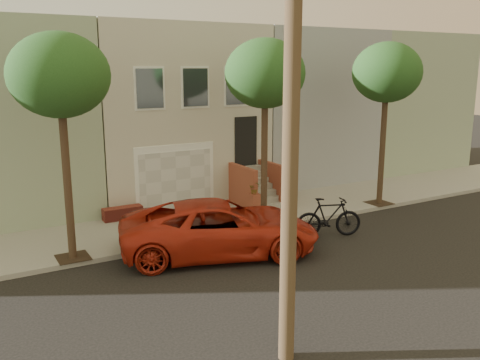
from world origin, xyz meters
TOP-DOWN VIEW (x-y plane):
  - ground at (0.00, 0.00)m, footprint 90.00×90.00m
  - sidewalk at (0.00, 5.35)m, footprint 40.00×3.70m
  - house_row at (0.00, 11.19)m, footprint 33.10×11.70m
  - tree_left at (-5.50, 3.90)m, footprint 2.70×2.57m
  - tree_mid at (1.00, 3.90)m, footprint 2.70×2.57m
  - tree_right at (6.50, 3.90)m, footprint 2.70×2.57m
  - pickup_truck at (-1.50, 2.41)m, footprint 6.45×4.46m
  - motorcycle at (2.36, 2.04)m, footprint 2.29×1.39m

SIDE VIEW (x-z plane):
  - ground at x=0.00m, z-range 0.00..0.00m
  - sidewalk at x=0.00m, z-range 0.00..0.15m
  - motorcycle at x=2.36m, z-range 0.00..1.33m
  - pickup_truck at x=-1.50m, z-range 0.00..1.64m
  - house_row at x=0.00m, z-range 0.14..7.14m
  - tree_left at x=-5.50m, z-range 2.11..8.41m
  - tree_mid at x=1.00m, z-range 2.11..8.41m
  - tree_right at x=6.50m, z-range 2.11..8.41m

